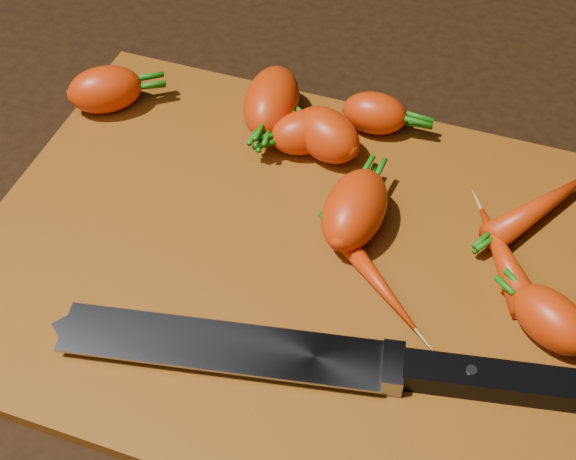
% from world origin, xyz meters
% --- Properties ---
extents(ground, '(2.00, 2.00, 0.01)m').
position_xyz_m(ground, '(0.00, 0.00, -0.01)').
color(ground, black).
extents(cutting_board, '(0.50, 0.40, 0.01)m').
position_xyz_m(cutting_board, '(0.00, 0.00, 0.01)').
color(cutting_board, brown).
rests_on(cutting_board, ground).
extents(carrot_0, '(0.08, 0.08, 0.04)m').
position_xyz_m(carrot_0, '(-0.22, 0.12, 0.03)').
color(carrot_0, red).
rests_on(carrot_0, cutting_board).
extents(carrot_1, '(0.08, 0.07, 0.05)m').
position_xyz_m(carrot_1, '(-0.00, 0.12, 0.04)').
color(carrot_1, red).
rests_on(carrot_1, cutting_board).
extents(carrot_2, '(0.06, 0.09, 0.05)m').
position_xyz_m(carrot_2, '(-0.06, 0.15, 0.04)').
color(carrot_2, red).
rests_on(carrot_2, cutting_board).
extents(carrot_3, '(0.05, 0.09, 0.05)m').
position_xyz_m(carrot_3, '(0.05, 0.04, 0.04)').
color(carrot_3, red).
rests_on(carrot_3, cutting_board).
extents(carrot_4, '(0.08, 0.07, 0.04)m').
position_xyz_m(carrot_4, '(-0.02, 0.12, 0.03)').
color(carrot_4, red).
rests_on(carrot_4, cutting_board).
extents(carrot_5, '(0.06, 0.04, 0.04)m').
position_xyz_m(carrot_5, '(0.03, 0.17, 0.03)').
color(carrot_5, red).
rests_on(carrot_5, cutting_board).
extents(carrot_6, '(0.08, 0.07, 0.04)m').
position_xyz_m(carrot_6, '(0.21, -0.01, 0.03)').
color(carrot_6, red).
rests_on(carrot_6, cutting_board).
extents(carrot_7, '(0.09, 0.12, 0.03)m').
position_xyz_m(carrot_7, '(0.19, 0.11, 0.03)').
color(carrot_7, red).
rests_on(carrot_7, cutting_board).
extents(carrot_8, '(0.09, 0.09, 0.02)m').
position_xyz_m(carrot_8, '(0.08, -0.01, 0.02)').
color(carrot_8, red).
rests_on(carrot_8, cutting_board).
extents(carrot_9, '(0.07, 0.10, 0.03)m').
position_xyz_m(carrot_9, '(0.17, 0.04, 0.03)').
color(carrot_9, red).
rests_on(carrot_9, cutting_board).
extents(knife, '(0.39, 0.11, 0.02)m').
position_xyz_m(knife, '(0.01, -0.10, 0.02)').
color(knife, gray).
rests_on(knife, cutting_board).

